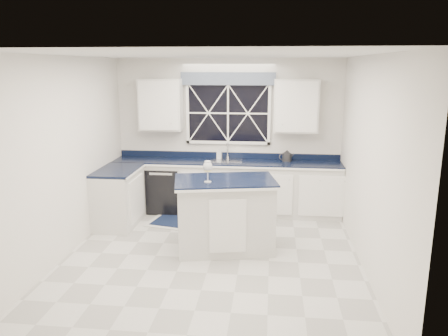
# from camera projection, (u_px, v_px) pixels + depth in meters

# --- Properties ---
(ground) EXTENTS (4.50, 4.50, 0.00)m
(ground) POSITION_uv_depth(u_px,v_px,m) (211.00, 258.00, 5.96)
(ground) COLOR silver
(ground) RESTS_ON ground
(back_wall) EXTENTS (4.00, 0.10, 2.70)m
(back_wall) POSITION_uv_depth(u_px,v_px,m) (228.00, 135.00, 7.83)
(back_wall) COLOR silver
(back_wall) RESTS_ON ground
(base_cabinets) EXTENTS (3.99, 1.60, 0.90)m
(base_cabinets) POSITION_uv_depth(u_px,v_px,m) (207.00, 190.00, 7.62)
(base_cabinets) COLOR silver
(base_cabinets) RESTS_ON ground
(countertop) EXTENTS (3.98, 0.64, 0.04)m
(countertop) POSITION_uv_depth(u_px,v_px,m) (226.00, 162.00, 7.64)
(countertop) COLOR black
(countertop) RESTS_ON base_cabinets
(dishwasher) EXTENTS (0.60, 0.58, 0.82)m
(dishwasher) POSITION_uv_depth(u_px,v_px,m) (166.00, 188.00, 7.87)
(dishwasher) COLOR black
(dishwasher) RESTS_ON ground
(window) EXTENTS (1.65, 0.09, 1.26)m
(window) POSITION_uv_depth(u_px,v_px,m) (228.00, 109.00, 7.68)
(window) COLOR black
(window) RESTS_ON ground
(upper_cabinets) EXTENTS (3.10, 0.34, 0.90)m
(upper_cabinets) POSITION_uv_depth(u_px,v_px,m) (227.00, 105.00, 7.54)
(upper_cabinets) COLOR silver
(upper_cabinets) RESTS_ON ground
(faucet) EXTENTS (0.05, 0.20, 0.30)m
(faucet) POSITION_uv_depth(u_px,v_px,m) (228.00, 150.00, 7.79)
(faucet) COLOR #BCBCBE
(faucet) RESTS_ON countertop
(island) EXTENTS (1.52, 1.10, 1.03)m
(island) POSITION_uv_depth(u_px,v_px,m) (225.00, 214.00, 6.17)
(island) COLOR silver
(island) RESTS_ON ground
(rug) EXTENTS (1.54, 1.12, 0.02)m
(rug) POSITION_uv_depth(u_px,v_px,m) (192.00, 222.00, 7.32)
(rug) COLOR beige
(rug) RESTS_ON ground
(kettle) EXTENTS (0.27, 0.21, 0.20)m
(kettle) POSITION_uv_depth(u_px,v_px,m) (287.00, 156.00, 7.63)
(kettle) COLOR #313134
(kettle) RESTS_ON countertop
(wine_glass) EXTENTS (0.12, 0.12, 0.29)m
(wine_glass) POSITION_uv_depth(u_px,v_px,m) (208.00, 168.00, 5.86)
(wine_glass) COLOR silver
(wine_glass) RESTS_ON island
(soap_bottle) EXTENTS (0.09, 0.10, 0.18)m
(soap_bottle) POSITION_uv_depth(u_px,v_px,m) (219.00, 154.00, 7.82)
(soap_bottle) COLOR silver
(soap_bottle) RESTS_ON countertop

